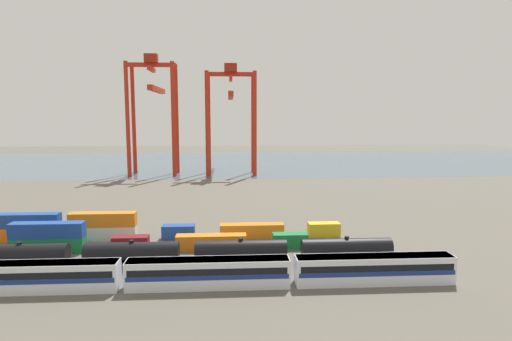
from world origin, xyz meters
name	(u,v)px	position (x,y,z in m)	size (l,w,h in m)	color
ground_plane	(179,201)	(0.00, 40.00, 0.00)	(420.00, 420.00, 0.00)	#5B564C
harbour_water	(201,163)	(0.00, 134.65, 0.00)	(400.00, 110.00, 0.01)	#475B6B
passenger_train	(208,272)	(10.68, -18.77, 2.14)	(67.58, 3.14, 3.90)	silver
freight_tank_row	(132,255)	(-1.29, -10.46, 2.01)	(80.46, 2.83, 4.29)	#232326
shipping_container_2	(48,245)	(-17.08, -2.31, 1.30)	(12.10, 2.44, 2.60)	#197538
shipping_container_3	(47,230)	(-17.08, -2.31, 3.90)	(12.10, 2.44, 2.60)	#1C4299
shipping_container_4	(131,244)	(-3.35, -2.31, 1.30)	(6.04, 2.44, 2.60)	maroon
shipping_container_5	(211,242)	(10.38, -2.31, 1.30)	(12.10, 2.44, 2.60)	orange
shipping_container_6	(290,241)	(24.11, -2.31, 1.30)	(6.04, 2.44, 2.60)	#197538
shipping_container_8	(27,234)	(-23.74, 4.68, 1.30)	(12.10, 2.44, 2.60)	orange
shipping_container_9	(26,221)	(-23.74, 4.68, 3.90)	(12.10, 2.44, 2.60)	#1C4299
shipping_container_10	(103,233)	(-9.89, 4.68, 1.30)	(12.10, 2.44, 2.60)	silver
shipping_container_11	(103,219)	(-9.89, 4.68, 3.90)	(12.10, 2.44, 2.60)	orange
shipping_container_12	(178,232)	(3.95, 4.68, 1.30)	(6.04, 2.44, 2.60)	#1C4299
shipping_container_13	(252,231)	(17.79, 4.68, 1.30)	(12.10, 2.44, 2.60)	orange
shipping_container_14	(324,229)	(31.63, 4.68, 1.30)	(6.04, 2.44, 2.60)	gold
gantry_crane_west	(153,103)	(-15.52, 95.77, 27.80)	(18.40, 33.33, 45.82)	red
gantry_crane_central	(231,107)	(14.37, 97.14, 26.35)	(19.39, 41.33, 42.52)	red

